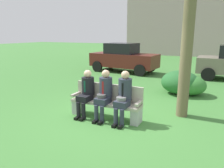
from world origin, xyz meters
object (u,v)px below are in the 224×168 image
object	(u,v)px
shrub_near_bench	(190,85)
seated_man_left	(86,91)
parked_car_near	(123,58)
shrub_mid_lawn	(180,82)
park_bench	(107,102)
seated_man_right	(124,95)
seated_man_middle	(104,92)

from	to	relation	value
shrub_near_bench	seated_man_left	bearing A→B (deg)	-124.37
parked_car_near	seated_man_left	bearing A→B (deg)	-75.53
shrub_near_bench	shrub_mid_lawn	size ratio (longest dim) A/B	0.83
park_bench	shrub_mid_lawn	bearing A→B (deg)	66.29
shrub_mid_lawn	parked_car_near	distance (m)	5.11
park_bench	seated_man_left	xyz separation A→B (m)	(-0.55, -0.13, 0.28)
seated_man_right	seated_man_left	bearing A→B (deg)	-179.99
park_bench	seated_man_left	world-z (taller)	seated_man_left
seated_man_middle	shrub_mid_lawn	distance (m)	3.70
parked_car_near	shrub_mid_lawn	bearing A→B (deg)	-42.62
park_bench	shrub_mid_lawn	xyz separation A→B (m)	(1.43, 3.26, 0.02)
seated_man_left	shrub_mid_lawn	xyz separation A→B (m)	(1.98, 3.39, -0.27)
seated_man_middle	seated_man_left	bearing A→B (deg)	179.86
parked_car_near	shrub_near_bench	bearing A→B (deg)	-40.10
park_bench	shrub_near_bench	xyz separation A→B (m)	(1.78, 3.27, -0.06)
shrub_near_bench	parked_car_near	bearing A→B (deg)	139.90
park_bench	seated_man_right	xyz separation A→B (m)	(0.55, -0.13, 0.31)
seated_man_middle	seated_man_right	world-z (taller)	seated_man_right
shrub_mid_lawn	shrub_near_bench	bearing A→B (deg)	0.77
seated_man_left	parked_car_near	distance (m)	7.07
seated_man_middle	shrub_near_bench	bearing A→B (deg)	62.42
seated_man_right	shrub_mid_lawn	xyz separation A→B (m)	(0.88, 3.39, -0.30)
seated_man_left	seated_man_middle	bearing A→B (deg)	-0.14
seated_man_middle	parked_car_near	world-z (taller)	parked_car_near
seated_man_middle	parked_car_near	xyz separation A→B (m)	(-2.32, 6.84, 0.11)
park_bench	seated_man_middle	size ratio (longest dim) A/B	1.49
park_bench	shrub_mid_lawn	world-z (taller)	park_bench
park_bench	parked_car_near	world-z (taller)	parked_car_near
seated_man_left	parked_car_near	world-z (taller)	parked_car_near
seated_man_right	parked_car_near	bearing A→B (deg)	112.71
seated_man_right	shrub_mid_lawn	world-z (taller)	seated_man_right
seated_man_left	parked_car_near	bearing A→B (deg)	104.47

